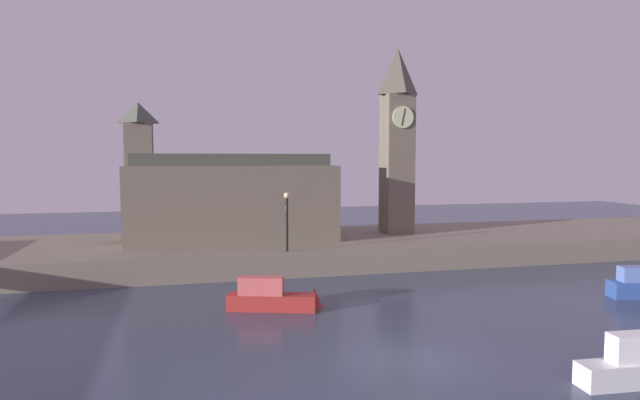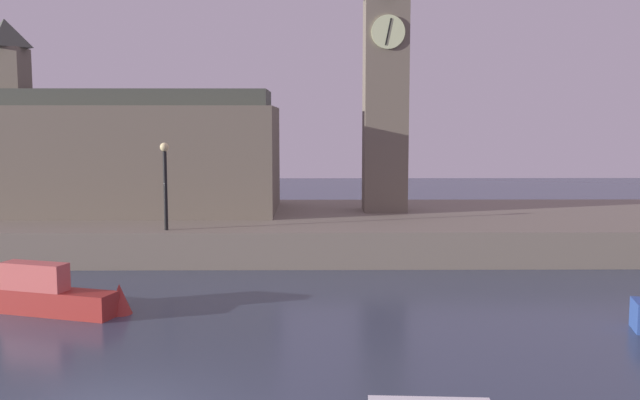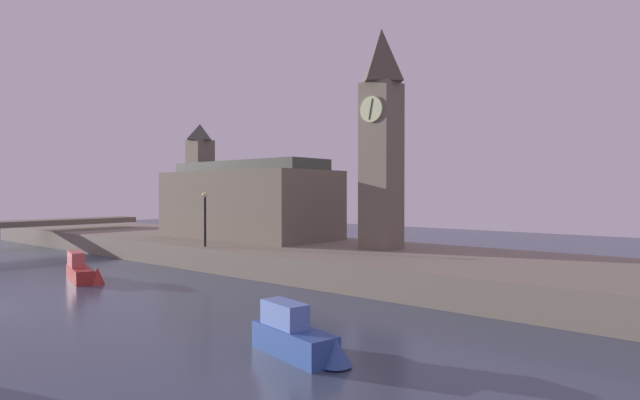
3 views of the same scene
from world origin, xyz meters
name	(u,v)px [view 2 (image 2 of 3)]	position (x,y,z in m)	size (l,w,h in m)	color
far_embankment	(224,229)	(0.00, 20.00, 0.75)	(70.00, 12.00, 1.50)	slate
clock_tower	(386,65)	(7.83, 21.09, 8.61)	(2.29, 2.34, 13.70)	#6B6051
parliament_hall	(128,152)	(-4.78, 21.13, 4.40)	(14.00, 6.90, 9.31)	#6B6051
streetlamp	(165,175)	(-1.68, 14.83, 3.74)	(0.36, 0.36, 3.56)	black
boat_dinghy_red	(58,296)	(-3.53, 7.60, 0.58)	(4.71, 2.12, 1.70)	maroon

